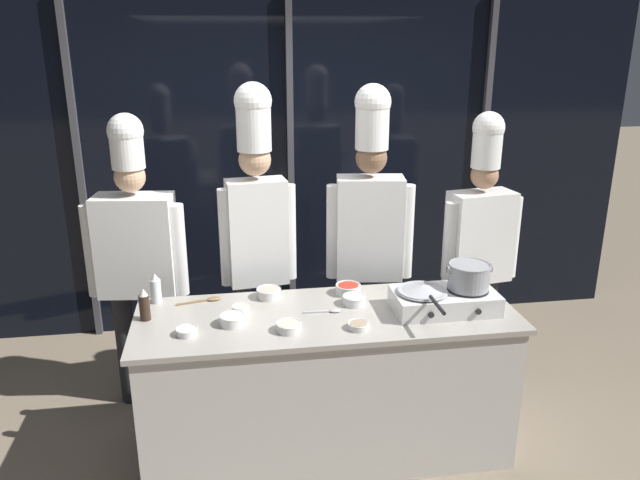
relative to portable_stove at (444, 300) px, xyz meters
name	(u,v)px	position (x,y,z in m)	size (l,w,h in m)	color
ground_plane	(326,447)	(-0.66, 0.05, -0.95)	(24.00, 24.00, 0.00)	#7F705B
window_wall_back	(290,166)	(-0.66, 1.87, 0.40)	(5.70, 0.09, 2.70)	black
demo_counter	(327,383)	(-0.66, 0.05, -0.50)	(2.12, 0.74, 0.89)	beige
portable_stove	(444,300)	(0.00, 0.00, 0.00)	(0.58, 0.33, 0.12)	silver
frying_pan	(423,289)	(-0.13, -0.01, 0.08)	(0.29, 0.50, 0.04)	#ADAFB5
stock_pot	(469,276)	(0.13, 0.00, 0.14)	(0.26, 0.23, 0.15)	#93969B
squeeze_bottle_soy	(144,305)	(-1.65, 0.13, 0.03)	(0.06, 0.06, 0.18)	#332319
squeeze_bottle_clear	(156,289)	(-1.61, 0.36, 0.03)	(0.06, 0.06, 0.18)	white
prep_bowl_noodles	(241,309)	(-1.14, 0.12, -0.03)	(0.10, 0.10, 0.05)	white
prep_bowl_onion	(354,299)	(-0.49, 0.15, -0.03)	(0.13, 0.13, 0.05)	white
prep_bowl_shrimp	(269,292)	(-0.96, 0.32, -0.03)	(0.15, 0.15, 0.06)	white
prep_bowl_rice	(232,319)	(-1.18, -0.01, -0.03)	(0.14, 0.14, 0.06)	white
prep_bowl_mushrooms	(358,325)	(-0.53, -0.16, -0.04)	(0.12, 0.12, 0.03)	white
prep_bowl_garlic	(187,331)	(-1.42, -0.09, -0.04)	(0.11, 0.11, 0.04)	white
prep_bowl_chicken	(289,326)	(-0.89, -0.13, -0.03)	(0.13, 0.13, 0.05)	white
prep_bowl_chili_flakes	(348,288)	(-0.49, 0.31, -0.03)	(0.15, 0.15, 0.06)	white
serving_spoon_slotted	(329,311)	(-0.64, 0.07, -0.05)	(0.21, 0.04, 0.02)	#B2B5BA
serving_spoon_solid	(208,300)	(-1.32, 0.33, -0.05)	(0.26, 0.09, 0.02)	olive
chef_head	(137,248)	(-1.75, 0.75, 0.14)	(0.63, 0.30, 1.93)	#232326
chef_sous	(257,218)	(-1.00, 0.70, 0.33)	(0.48, 0.24, 2.10)	#4C4C51
chef_line	(370,222)	(-0.27, 0.70, 0.27)	(0.56, 0.28, 2.08)	#2D3856
chef_pastry	(480,235)	(0.49, 0.71, 0.14)	(0.56, 0.28, 1.90)	#232326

